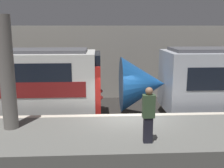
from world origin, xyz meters
TOP-DOWN VIEW (x-y plane):
  - ground_plane at (0.00, 0.00)m, footprint 120.00×120.00m
  - platform at (0.00, -1.79)m, footprint 40.00×3.58m
  - station_rear_barrier at (0.00, 6.63)m, footprint 50.00×0.15m
  - support_pillar_near at (-4.42, -1.33)m, footprint 0.52×0.52m
  - person_waiting at (0.33, -2.82)m, footprint 0.38×0.24m

SIDE VIEW (x-z plane):
  - ground_plane at x=0.00m, z-range 0.00..0.00m
  - platform at x=0.00m, z-range 0.00..1.07m
  - person_waiting at x=0.33m, z-range 1.12..2.93m
  - station_rear_barrier at x=0.00m, z-range 0.00..4.76m
  - support_pillar_near at x=-4.42m, z-range 1.06..5.09m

